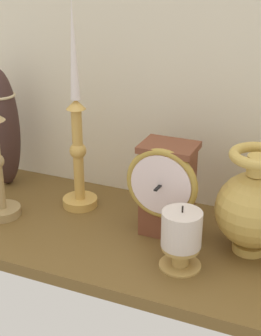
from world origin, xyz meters
TOP-DOWN VIEW (x-y plane):
  - ground_plane at (0.00, 0.00)cm, footprint 100.00×36.00cm
  - back_wall at (0.00, 18.50)cm, footprint 120.00×2.00cm
  - mantel_clock at (6.11, 2.80)cm, footprint 13.93×10.63cm
  - candlestick_tall_center at (-14.78, 6.36)cm, footprint 7.51×7.51cm
  - brass_vase_bulbous at (22.62, 2.98)cm, footprint 13.87×13.87cm
  - pillar_candle_front at (12.41, -6.93)cm, footprint 7.49×7.49cm
  - tall_ceramic_vase at (-35.99, 9.47)cm, footprint 7.89×7.89cm

SIDE VIEW (x-z plane):
  - ground_plane at x=0.00cm, z-range -2.40..0.00cm
  - pillar_candle_front at x=12.41cm, z-range 0.11..12.09cm
  - brass_vase_bulbous at x=22.62cm, z-range -0.74..19.20cm
  - mantel_clock at x=6.11cm, z-range 0.43..19.25cm
  - tall_ceramic_vase at x=-35.99cm, z-range 0.14..27.86cm
  - candlestick_tall_center at x=-14.78cm, z-range -7.14..36.64cm
  - back_wall at x=0.00cm, z-range 0.00..65.00cm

